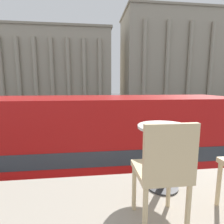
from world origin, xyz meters
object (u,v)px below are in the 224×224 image
(pedestrian_black, at_px, (101,103))
(pedestrian_blue, at_px, (66,116))
(pedestrian_yellow, at_px, (111,107))
(pedestrian_grey, at_px, (79,104))
(cafe_dining_table, at_px, (164,143))
(cafe_chair_0, at_px, (163,169))
(plaza_building_right, at_px, (186,60))
(double_decker_bus, at_px, (75,152))
(plaza_building_left, at_px, (58,68))
(traffic_light_mid, at_px, (55,110))
(traffic_light_near, at_px, (178,117))

(pedestrian_black, xyz_separation_m, pedestrian_blue, (-5.03, -15.59, 0.00))
(pedestrian_yellow, distance_m, pedestrian_grey, 8.44)
(cafe_dining_table, relative_size, cafe_chair_0, 0.80)
(plaza_building_right, xyz_separation_m, pedestrian_blue, (-28.96, -26.73, -10.51))
(double_decker_bus, height_order, cafe_dining_table, double_decker_bus)
(double_decker_bus, bearing_deg, pedestrian_blue, 104.04)
(plaza_building_left, relative_size, pedestrian_blue, 15.28)
(pedestrian_blue, bearing_deg, plaza_building_left, -108.34)
(traffic_light_mid, bearing_deg, cafe_dining_table, -74.47)
(cafe_chair_0, height_order, plaza_building_left, plaza_building_left)
(pedestrian_black, relative_size, pedestrian_blue, 1.00)
(pedestrian_yellow, bearing_deg, traffic_light_mid, -58.04)
(cafe_chair_0, distance_m, pedestrian_yellow, 28.08)
(traffic_light_mid, distance_m, pedestrian_black, 18.95)
(plaza_building_left, bearing_deg, pedestrian_yellow, -57.90)
(pedestrian_black, bearing_deg, traffic_light_near, -88.16)
(traffic_light_mid, bearing_deg, traffic_light_near, -31.07)
(double_decker_bus, height_order, pedestrian_yellow, double_decker_bus)
(plaza_building_left, height_order, plaza_building_right, plaza_building_right)
(cafe_chair_0, height_order, pedestrian_blue, cafe_chair_0)
(plaza_building_left, bearing_deg, cafe_chair_0, -78.88)
(cafe_dining_table, height_order, plaza_building_right, plaza_building_right)
(pedestrian_grey, bearing_deg, cafe_chair_0, -129.77)
(plaza_building_left, bearing_deg, pedestrian_black, -48.97)
(double_decker_bus, xyz_separation_m, traffic_light_near, (6.80, 6.03, -0.06))
(plaza_building_right, xyz_separation_m, pedestrian_grey, (-28.49, -11.77, -10.57))
(traffic_light_mid, xyz_separation_m, pedestrian_yellow, (6.90, 11.31, -1.12))
(plaza_building_right, bearing_deg, pedestrian_yellow, -141.73)
(pedestrian_yellow, relative_size, pedestrian_blue, 0.97)
(double_decker_bus, distance_m, pedestrian_grey, 29.46)
(plaza_building_left, height_order, traffic_light_mid, plaza_building_left)
(cafe_chair_0, distance_m, plaza_building_right, 52.83)
(pedestrian_black, relative_size, pedestrian_yellow, 1.03)
(pedestrian_blue, bearing_deg, cafe_chair_0, 70.83)
(plaza_building_left, height_order, pedestrian_blue, plaza_building_left)
(cafe_chair_0, bearing_deg, plaza_building_right, 56.13)
(cafe_chair_0, distance_m, pedestrian_black, 34.69)
(cafe_chair_0, xyz_separation_m, traffic_light_mid, (-4.18, 16.48, -1.78))
(cafe_dining_table, height_order, traffic_light_mid, cafe_dining_table)
(pedestrian_yellow, height_order, pedestrian_blue, pedestrian_blue)
(cafe_dining_table, relative_size, pedestrian_blue, 0.41)
(pedestrian_yellow, bearing_deg, cafe_dining_table, -31.85)
(plaza_building_right, xyz_separation_m, traffic_light_near, (-19.77, -35.11, -9.28))
(plaza_building_left, height_order, traffic_light_near, plaza_building_left)
(pedestrian_yellow, bearing_deg, plaza_building_right, 101.61)
(pedestrian_yellow, bearing_deg, pedestrian_blue, -62.05)
(traffic_light_near, xyz_separation_m, pedestrian_black, (-4.17, 23.97, -1.23))
(cafe_dining_table, xyz_separation_m, pedestrian_yellow, (2.47, 27.23, -2.92))
(double_decker_bus, relative_size, traffic_light_mid, 3.35)
(cafe_chair_0, xyz_separation_m, pedestrian_blue, (-3.56, 18.96, -2.86))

